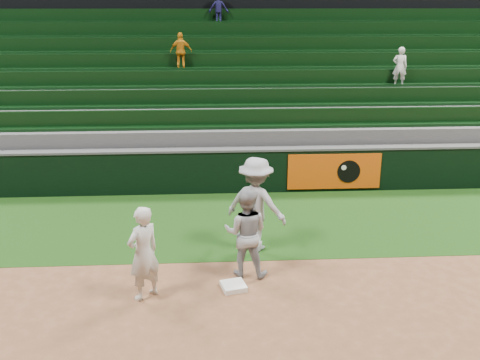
% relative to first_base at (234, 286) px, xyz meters
% --- Properties ---
extents(ground, '(70.00, 70.00, 0.00)m').
position_rel_first_base_xyz_m(ground, '(0.04, 0.18, -0.05)').
color(ground, brown).
rests_on(ground, ground).
extents(foul_grass, '(36.00, 4.20, 0.01)m').
position_rel_first_base_xyz_m(foul_grass, '(0.04, 3.18, -0.04)').
color(foul_grass, black).
rests_on(foul_grass, ground).
extents(first_base, '(0.51, 0.51, 0.10)m').
position_rel_first_base_xyz_m(first_base, '(0.00, 0.00, 0.00)').
color(first_base, white).
rests_on(first_base, ground).
extents(first_baseman, '(0.75, 0.74, 1.74)m').
position_rel_first_base_xyz_m(first_baseman, '(-1.59, -0.21, 0.82)').
color(first_baseman, silver).
rests_on(first_baseman, ground).
extents(baserunner, '(0.98, 0.83, 1.76)m').
position_rel_first_base_xyz_m(baserunner, '(0.26, 0.55, 0.83)').
color(baserunner, '#989BA2').
rests_on(baserunner, ground).
extents(base_coach, '(1.51, 1.28, 2.03)m').
position_rel_first_base_xyz_m(base_coach, '(0.55, 1.67, 0.98)').
color(base_coach, '#9A9DA6').
rests_on(base_coach, foul_grass).
extents(field_wall, '(36.00, 0.45, 1.25)m').
position_rel_first_base_xyz_m(field_wall, '(0.07, 5.38, 0.59)').
color(field_wall, black).
rests_on(field_wall, ground).
extents(stadium_seating, '(36.00, 5.95, 5.44)m').
position_rel_first_base_xyz_m(stadium_seating, '(0.04, 9.15, 1.65)').
color(stadium_seating, '#3E3E41').
rests_on(stadium_seating, ground).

